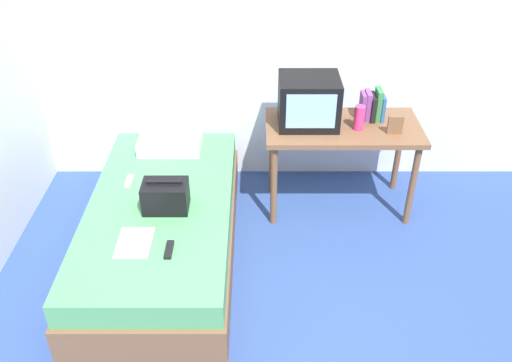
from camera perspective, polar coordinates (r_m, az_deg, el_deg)
ground_plane at (r=3.38m, az=3.05°, el=-17.17°), size 8.00×8.00×0.00m
wall_back at (r=4.34m, az=2.50°, el=15.98°), size 5.20×0.10×2.60m
bed at (r=3.89m, az=-9.60°, el=-4.86°), size 1.00×2.00×0.45m
desk at (r=4.15m, az=9.35°, el=4.69°), size 1.16×0.60×0.73m
tv at (r=4.02m, az=5.85°, el=8.38°), size 0.44×0.39×0.36m
water_bottle at (r=4.03m, az=11.11°, el=6.55°), size 0.08×0.08×0.18m
book_row at (r=4.19m, az=12.45°, el=7.74°), size 0.18×0.17×0.24m
picture_frame at (r=4.03m, az=14.76°, el=5.71°), size 0.11×0.02×0.14m
pillow at (r=4.34m, az=-8.79°, el=4.08°), size 0.49×0.34×0.10m
handbag at (r=3.63m, az=-9.30°, el=-1.56°), size 0.30×0.20×0.22m
magazine at (r=3.44m, az=-12.50°, el=-6.33°), size 0.21×0.29×0.01m
remote_dark at (r=3.33m, az=-8.96°, el=-7.15°), size 0.04×0.16×0.02m
remote_silver at (r=3.99m, az=-13.01°, el=0.02°), size 0.04×0.14×0.02m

